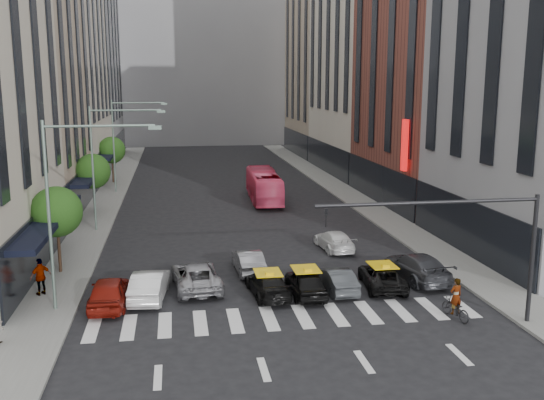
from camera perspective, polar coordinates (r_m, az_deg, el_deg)
name	(u,v)px	position (r m, az deg, el deg)	size (l,w,h in m)	color
ground	(297,330)	(27.56, 2.34, -12.11)	(160.00, 160.00, 0.00)	black
sidewalk_left	(104,204)	(56.23, -15.51, -0.40)	(3.00, 96.00, 0.15)	slate
sidewalk_right	(352,197)	(58.29, 7.56, 0.30)	(3.00, 96.00, 0.15)	slate
building_left_b	(24,67)	(54.15, -22.31, 11.47)	(8.00, 16.00, 24.00)	tan
building_left_c	(59,15)	(72.17, -19.39, 16.14)	(8.00, 20.00, 36.00)	beige
building_left_d	(85,52)	(90.70, -17.16, 13.19)	(8.00, 18.00, 30.00)	gray
building_right_b	(426,57)	(56.39, 14.30, 12.91)	(8.00, 18.00, 26.00)	brown
building_right_c	(363,2)	(74.76, 8.53, 17.96)	(8.00, 20.00, 40.00)	beige
building_right_d	(323,60)	(92.56, 4.78, 12.96)	(8.00, 18.00, 28.00)	tan
building_far	(201,40)	(110.17, -6.71, 14.69)	(30.00, 10.00, 36.00)	gray
tree_near	(57,212)	(36.17, -19.62, -1.06)	(2.88, 2.88, 4.95)	black
tree_mid	(93,171)	(51.76, -16.51, 2.61)	(2.88, 2.88, 4.95)	black
tree_far	(112,150)	(67.54, -14.85, 4.57)	(2.88, 2.88, 4.95)	black
streetlamp_near	(69,190)	(29.65, -18.60, 0.89)	(5.38, 0.25, 9.00)	gray
streetlamp_mid	(106,152)	(45.36, -15.39, 4.41)	(5.38, 0.25, 9.00)	gray
streetlamp_far	(123,133)	(61.22, -13.84, 6.10)	(5.38, 0.25, 9.00)	gray
traffic_signal	(475,231)	(27.79, 18.60, -2.78)	(10.10, 0.20, 6.00)	black
liberty_sign	(405,145)	(48.44, 12.38, 5.06)	(0.30, 0.70, 4.00)	red
car_red	(109,292)	(30.99, -15.09, -8.33)	(1.78, 4.42, 1.51)	maroon
car_white_front	(150,285)	(31.61, -11.45, -7.81)	(1.56, 4.47, 1.47)	silver
car_silver	(196,276)	(32.70, -7.15, -7.09)	(2.34, 5.08, 1.41)	#95959A
taxi_left	(268,284)	(31.38, -0.39, -7.95)	(1.73, 4.26, 1.24)	black
taxi_center	(306,282)	(31.49, 3.19, -7.76)	(1.64, 4.08, 1.39)	black
car_grey_mid	(336,280)	(32.27, 6.08, -7.45)	(1.34, 3.83, 1.26)	#373A3D
taxi_right	(382,276)	(33.17, 10.31, -7.09)	(2.03, 4.40, 1.22)	black
car_grey_curb	(417,267)	(34.74, 13.47, -6.14)	(2.12, 5.21, 1.51)	#37383D
car_row2_left	(248,261)	(35.17, -2.25, -5.77)	(1.41, 4.06, 1.34)	gray
car_row2_right	(334,240)	(39.98, 5.87, -3.80)	(1.77, 4.34, 1.26)	white
bus	(264,186)	(55.81, -0.78, 1.35)	(2.43, 10.39, 2.89)	#F44772
motorcycle	(455,309)	(29.78, 16.85, -9.75)	(0.66, 1.91, 1.00)	black
rider	(457,280)	(29.34, 17.00, -7.26)	(0.63, 0.41, 1.73)	gray
pedestrian_far	(41,277)	(33.19, -20.94, -6.75)	(1.13, 0.47, 1.92)	gray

